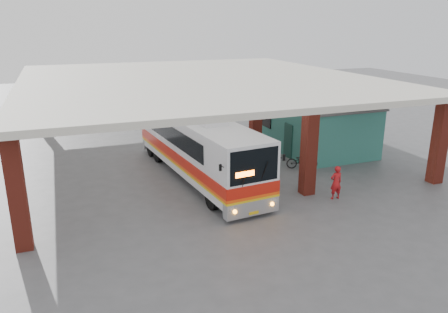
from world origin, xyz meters
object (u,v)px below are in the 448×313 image
motorcycle (302,161)px  pedestrian (336,183)px  red_chair (270,141)px  coach_bus (197,146)px

motorcycle → pedestrian: pedestrian is taller
pedestrian → red_chair: (1.17, 9.14, -0.43)m
coach_bus → red_chair: bearing=26.9°
coach_bus → pedestrian: (5.14, -5.13, -0.93)m
red_chair → coach_bus: bearing=-154.6°
motorcycle → red_chair: 4.77m
coach_bus → red_chair: coach_bus is taller
motorcycle → pedestrian: (-0.79, -4.38, 0.35)m
motorcycle → red_chair: size_ratio=2.15×
coach_bus → pedestrian: coach_bus is taller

